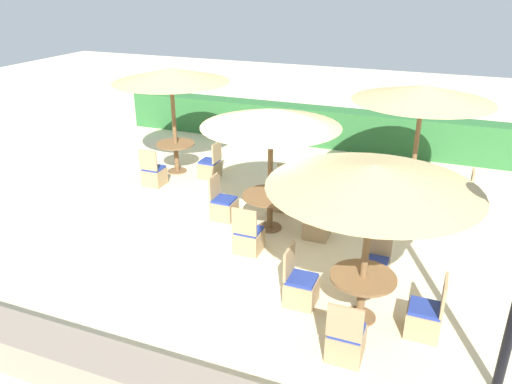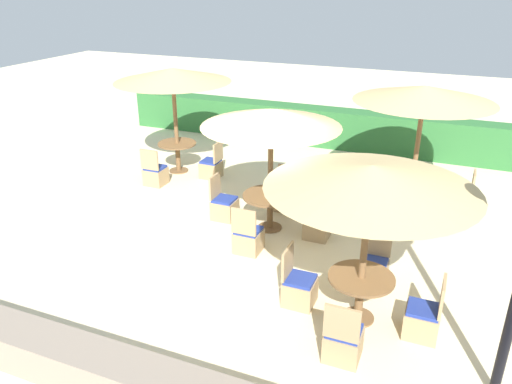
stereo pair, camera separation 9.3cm
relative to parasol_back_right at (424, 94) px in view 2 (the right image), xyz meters
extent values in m
plane|color=beige|center=(-2.60, -3.17, -2.44)|extent=(40.00, 40.00, 0.00)
cube|color=#2D6B33|center=(-2.60, 3.35, -1.89)|extent=(13.00, 0.70, 1.09)
cube|color=gray|center=(-2.60, -6.90, -2.18)|extent=(10.00, 0.56, 0.52)
cylinder|color=brown|center=(0.00, 0.00, -1.17)|extent=(0.10, 0.10, 2.53)
cone|color=tan|center=(0.00, 0.00, 0.01)|extent=(2.84, 2.84, 0.32)
cylinder|color=brown|center=(0.00, 0.00, -2.42)|extent=(0.48, 0.48, 0.03)
cylinder|color=brown|center=(0.00, 0.00, -2.09)|extent=(0.12, 0.12, 0.69)
cylinder|color=brown|center=(0.00, 0.00, -1.72)|extent=(0.98, 0.98, 0.04)
cube|color=tan|center=(-0.06, -0.97, -2.24)|extent=(0.46, 0.46, 0.40)
cube|color=#233893|center=(-0.06, -0.97, -2.01)|extent=(0.42, 0.42, 0.05)
cube|color=tan|center=(-0.06, -1.18, -1.75)|extent=(0.46, 0.04, 0.48)
cube|color=tan|center=(0.99, 0.01, -2.24)|extent=(0.46, 0.46, 0.40)
cube|color=#233893|center=(0.99, 0.01, -2.01)|extent=(0.42, 0.42, 0.05)
cube|color=tan|center=(1.20, 0.01, -1.75)|extent=(0.04, 0.46, 0.48)
cube|color=tan|center=(-0.93, 0.06, -2.24)|extent=(0.46, 0.46, 0.40)
cube|color=#233893|center=(-0.93, 0.06, -2.01)|extent=(0.42, 0.42, 0.05)
cube|color=tan|center=(-1.14, 0.06, -1.75)|extent=(0.04, 0.46, 0.48)
cylinder|color=brown|center=(-2.45, -2.22, -1.27)|extent=(0.10, 0.10, 2.34)
cone|color=tan|center=(-2.45, -2.22, -0.18)|extent=(2.60, 2.60, 0.32)
cylinder|color=brown|center=(-2.45, -2.22, -2.42)|extent=(0.48, 0.48, 0.03)
cylinder|color=brown|center=(-2.45, -2.22, -2.10)|extent=(0.12, 0.12, 0.68)
cylinder|color=brown|center=(-2.45, -2.22, -1.74)|extent=(1.08, 1.08, 0.04)
cube|color=tan|center=(-2.48, -1.26, -2.24)|extent=(0.46, 0.46, 0.40)
cube|color=#233893|center=(-2.48, -1.26, -2.01)|extent=(0.42, 0.42, 0.05)
cube|color=tan|center=(-2.48, -1.05, -1.75)|extent=(0.46, 0.04, 0.48)
cube|color=tan|center=(-2.49, -3.20, -2.24)|extent=(0.46, 0.46, 0.40)
cube|color=#233893|center=(-2.49, -3.20, -2.01)|extent=(0.42, 0.42, 0.05)
cube|color=tan|center=(-2.49, -3.41, -1.75)|extent=(0.46, 0.04, 0.48)
cube|color=tan|center=(-3.47, -2.16, -2.24)|extent=(0.46, 0.46, 0.40)
cube|color=#233893|center=(-3.47, -2.16, -2.01)|extent=(0.42, 0.42, 0.05)
cube|color=tan|center=(-3.68, -2.16, -1.75)|extent=(0.04, 0.46, 0.48)
cube|color=tan|center=(-1.48, -2.22, -2.24)|extent=(0.46, 0.46, 0.40)
cube|color=#233893|center=(-1.48, -2.22, -2.01)|extent=(0.42, 0.42, 0.05)
cube|color=tan|center=(-1.27, -2.22, -1.75)|extent=(0.04, 0.46, 0.48)
cylinder|color=brown|center=(-0.24, -4.38, -1.28)|extent=(0.10, 0.10, 2.32)
cone|color=tan|center=(-0.24, -4.38, -0.20)|extent=(2.83, 2.83, 0.32)
cylinder|color=brown|center=(-0.24, -4.38, -2.42)|extent=(0.48, 0.48, 0.03)
cylinder|color=brown|center=(-0.24, -4.38, -2.10)|extent=(0.12, 0.12, 0.68)
cylinder|color=brown|center=(-0.24, -4.38, -1.74)|extent=(0.95, 0.95, 0.04)
cube|color=tan|center=(-1.15, -4.36, -2.24)|extent=(0.46, 0.46, 0.40)
cube|color=#233893|center=(-1.15, -4.36, -2.01)|extent=(0.42, 0.42, 0.05)
cube|color=tan|center=(-1.36, -4.36, -1.75)|extent=(0.04, 0.46, 0.48)
cube|color=tan|center=(0.64, -4.41, -2.24)|extent=(0.46, 0.46, 0.40)
cube|color=#233893|center=(0.64, -4.41, -2.01)|extent=(0.42, 0.42, 0.05)
cube|color=tan|center=(0.85, -4.41, -1.75)|extent=(0.04, 0.46, 0.48)
cube|color=tan|center=(-0.26, -5.27, -2.24)|extent=(0.46, 0.46, 0.40)
cube|color=#233893|center=(-0.26, -5.27, -2.01)|extent=(0.42, 0.42, 0.05)
cube|color=tan|center=(-0.26, -5.48, -1.75)|extent=(0.46, 0.04, 0.48)
cube|color=tan|center=(-0.21, -3.45, -2.24)|extent=(0.46, 0.46, 0.40)
cube|color=#233893|center=(-0.21, -3.45, -2.01)|extent=(0.42, 0.42, 0.05)
cube|color=tan|center=(-0.21, -3.24, -1.75)|extent=(0.46, 0.04, 0.48)
cylinder|color=brown|center=(-5.73, -0.16, -1.17)|extent=(0.10, 0.10, 2.53)
cone|color=tan|center=(-5.73, -0.16, 0.01)|extent=(2.80, 2.80, 0.32)
cylinder|color=brown|center=(-5.73, -0.16, -2.42)|extent=(0.48, 0.48, 0.03)
cylinder|color=brown|center=(-5.73, -0.16, -2.08)|extent=(0.12, 0.12, 0.72)
cylinder|color=brown|center=(-5.73, -0.16, -1.70)|extent=(0.96, 0.96, 0.04)
cube|color=tan|center=(-4.77, -0.22, -2.24)|extent=(0.46, 0.46, 0.40)
cube|color=#233893|center=(-4.77, -0.22, -2.01)|extent=(0.42, 0.42, 0.05)
cube|color=tan|center=(-4.56, -0.22, -1.75)|extent=(0.04, 0.46, 0.48)
cube|color=tan|center=(-5.79, -1.13, -2.24)|extent=(0.46, 0.46, 0.40)
cube|color=#233893|center=(-5.79, -1.13, -2.01)|extent=(0.42, 0.42, 0.05)
cube|color=tan|center=(-5.79, -1.34, -1.75)|extent=(0.46, 0.04, 0.48)
camera|label=1|loc=(0.56, -10.52, 2.20)|focal=35.00mm
camera|label=2|loc=(0.64, -10.49, 2.20)|focal=35.00mm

